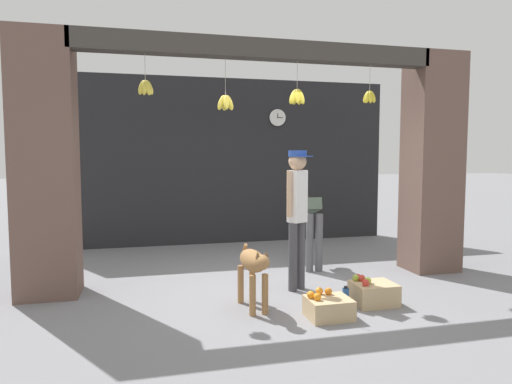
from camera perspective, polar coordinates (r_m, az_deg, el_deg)
ground_plane at (r=5.99m, az=1.07°, el=-11.79°), size 60.00×60.00×0.00m
shop_back_wall at (r=8.76m, az=-4.16°, el=3.83°), size 6.52×0.12×3.14m
shop_pillar_left at (r=5.96m, az=-24.82°, el=3.00°), size 0.70×0.60×3.14m
shop_pillar_right at (r=7.15m, az=21.12°, el=3.33°), size 0.70×0.60×3.14m
storefront_awning at (r=6.00m, az=0.81°, el=16.96°), size 4.62×0.31×0.89m
dog at (r=5.05m, az=-0.34°, el=-9.21°), size 0.28×0.85×0.71m
shopkeeper at (r=5.70m, az=5.17°, el=-1.89°), size 0.32×0.32×1.75m
worker_stooping at (r=6.88m, az=6.78°, el=-3.37°), size 0.29×0.84×1.11m
fruit_crate_oranges at (r=4.96m, az=8.98°, el=-14.01°), size 0.45×0.39×0.28m
fruit_crate_apples at (r=5.47m, az=14.43°, el=-12.12°), size 0.47×0.39×0.32m
water_bottle at (r=5.30m, az=11.14°, el=-12.83°), size 0.07×0.07×0.24m
wall_clock at (r=8.96m, az=2.71°, el=9.28°), size 0.34×0.03×0.34m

